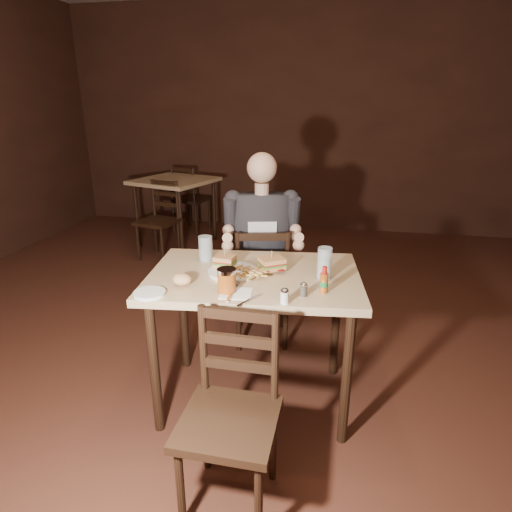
% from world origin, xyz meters
% --- Properties ---
extents(room_shell, '(7.00, 7.00, 7.00)m').
position_xyz_m(room_shell, '(0.00, 0.00, 1.40)').
color(room_shell, black).
rests_on(room_shell, ground).
extents(main_table, '(1.15, 0.83, 0.77)m').
position_xyz_m(main_table, '(0.18, -0.16, 0.68)').
color(main_table, tan).
rests_on(main_table, ground).
extents(bg_table, '(1.01, 1.01, 0.77)m').
position_xyz_m(bg_table, '(-1.31, 2.50, 0.68)').
color(bg_table, tan).
rests_on(bg_table, ground).
extents(chair_far, '(0.48, 0.50, 0.84)m').
position_xyz_m(chair_far, '(0.10, 0.51, 0.42)').
color(chair_far, black).
rests_on(chair_far, ground).
extents(chair_near, '(0.39, 0.42, 0.82)m').
position_xyz_m(chair_near, '(0.22, -0.84, 0.41)').
color(chair_near, black).
rests_on(chair_near, ground).
extents(bg_chair_far, '(0.49, 0.51, 0.85)m').
position_xyz_m(bg_chair_far, '(-1.31, 3.05, 0.42)').
color(bg_chair_far, black).
rests_on(bg_chair_far, ground).
extents(bg_chair_near, '(0.46, 0.49, 0.82)m').
position_xyz_m(bg_chair_near, '(-1.31, 1.95, 0.41)').
color(bg_chair_near, black).
rests_on(bg_chair_near, ground).
extents(diner, '(0.58, 0.50, 0.88)m').
position_xyz_m(diner, '(0.11, 0.46, 0.87)').
color(diner, '#27272B').
rests_on(diner, chair_far).
extents(dinner_plate, '(0.28, 0.28, 0.01)m').
position_xyz_m(dinner_plate, '(0.08, -0.18, 0.78)').
color(dinner_plate, white).
rests_on(dinner_plate, main_table).
extents(sandwich_left, '(0.11, 0.10, 0.09)m').
position_xyz_m(sandwich_left, '(0.02, -0.13, 0.83)').
color(sandwich_left, tan).
rests_on(sandwich_left, dinner_plate).
extents(sandwich_right, '(0.16, 0.15, 0.10)m').
position_xyz_m(sandwich_right, '(0.26, -0.11, 0.84)').
color(sandwich_right, tan).
rests_on(sandwich_right, dinner_plate).
extents(fries_pile, '(0.25, 0.19, 0.04)m').
position_xyz_m(fries_pile, '(0.17, -0.21, 0.80)').
color(fries_pile, tan).
rests_on(fries_pile, dinner_plate).
extents(ketchup_dollop, '(0.05, 0.05, 0.01)m').
position_xyz_m(ketchup_dollop, '(0.31, -0.13, 0.79)').
color(ketchup_dollop, maroon).
rests_on(ketchup_dollop, dinner_plate).
extents(glass_left, '(0.08, 0.08, 0.14)m').
position_xyz_m(glass_left, '(-0.12, -0.02, 0.84)').
color(glass_left, silver).
rests_on(glass_left, main_table).
extents(glass_right, '(0.08, 0.08, 0.16)m').
position_xyz_m(glass_right, '(0.54, -0.15, 0.85)').
color(glass_right, silver).
rests_on(glass_right, main_table).
extents(hot_sauce, '(0.04, 0.04, 0.13)m').
position_xyz_m(hot_sauce, '(0.54, -0.32, 0.83)').
color(hot_sauce, '#924110').
rests_on(hot_sauce, main_table).
extents(salt_shaker, '(0.04, 0.04, 0.07)m').
position_xyz_m(salt_shaker, '(0.38, -0.47, 0.80)').
color(salt_shaker, white).
rests_on(salt_shaker, main_table).
extents(pepper_shaker, '(0.04, 0.04, 0.06)m').
position_xyz_m(pepper_shaker, '(0.46, -0.37, 0.80)').
color(pepper_shaker, '#38332D').
rests_on(pepper_shaker, main_table).
extents(syrup_dispenser, '(0.10, 0.10, 0.11)m').
position_xyz_m(syrup_dispenser, '(0.10, -0.40, 0.83)').
color(syrup_dispenser, '#924110').
rests_on(syrup_dispenser, main_table).
extents(napkin, '(0.16, 0.15, 0.00)m').
position_xyz_m(napkin, '(0.15, -0.41, 0.77)').
color(napkin, white).
rests_on(napkin, main_table).
extents(knife, '(0.02, 0.23, 0.01)m').
position_xyz_m(knife, '(0.13, -0.40, 0.78)').
color(knife, silver).
rests_on(knife, napkin).
extents(fork, '(0.08, 0.14, 0.00)m').
position_xyz_m(fork, '(0.23, -0.48, 0.78)').
color(fork, silver).
rests_on(fork, napkin).
extents(side_plate, '(0.16, 0.16, 0.01)m').
position_xyz_m(side_plate, '(-0.24, -0.51, 0.78)').
color(side_plate, white).
rests_on(side_plate, main_table).
extents(bread_roll, '(0.10, 0.09, 0.05)m').
position_xyz_m(bread_roll, '(-0.12, -0.39, 0.81)').
color(bread_roll, tan).
rests_on(bread_roll, side_plate).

